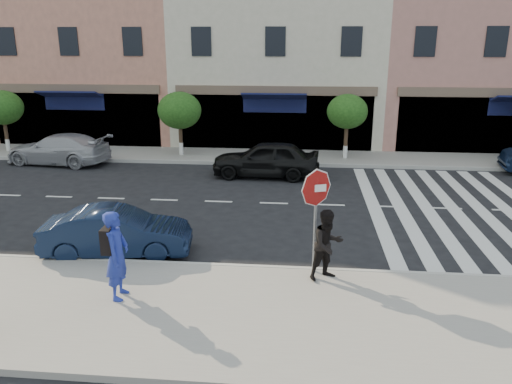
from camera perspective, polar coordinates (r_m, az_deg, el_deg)
name	(u,v)px	position (r m, az deg, el deg)	size (l,w,h in m)	color
ground	(265,248)	(14.06, 1.06, -6.40)	(120.00, 120.00, 0.00)	black
sidewalk_near	(251,316)	(10.70, -0.54, -14.00)	(60.00, 4.50, 0.15)	gray
sidewalk_far	(283,157)	(24.51, 3.06, 4.00)	(60.00, 3.00, 0.15)	gray
building_west_mid	(101,14)	(32.21, -17.32, 18.81)	(10.00, 9.00, 14.00)	tan
building_centre	(280,41)	(29.90, 2.75, 16.83)	(11.00, 9.00, 11.00)	beige
building_east_mid	(500,22)	(31.68, 26.09, 17.04)	(13.00, 9.00, 13.00)	tan
street_tree_wa	(2,108)	(28.19, -26.99, 8.57)	(2.00, 2.00, 3.05)	#473323
street_tree_wb	(179,111)	(24.63, -8.74, 9.17)	(2.10, 2.10, 3.06)	#473323
street_tree_c	(347,112)	(23.97, 10.39, 9.00)	(1.90, 1.90, 3.04)	#473323
stop_sign	(316,198)	(11.75, 6.87, -0.72)	(0.87, 0.34, 2.59)	gray
photographer	(117,255)	(11.23, -15.59, -6.96)	(0.72, 0.48, 1.99)	navy
walker	(328,245)	(11.81, 8.17, -5.99)	(0.83, 0.65, 1.71)	black
car_near_mid	(117,232)	(13.92, -15.61, -4.43)	(1.37, 3.92, 1.29)	black
car_far_left	(58,149)	(25.09, -21.66, 4.59)	(1.97, 4.84, 1.41)	#A2A2A8
car_far_mid	(266,159)	(21.08, 1.14, 3.80)	(1.81, 4.50, 1.53)	black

